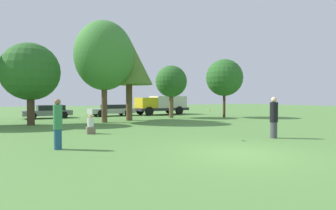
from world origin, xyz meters
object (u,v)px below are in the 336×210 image
(tree_2, at_px, (104,56))
(tree_4, at_px, (171,82))
(person_thrower, at_px, (58,124))
(frisbee, at_px, (209,110))
(tree_1, at_px, (30,72))
(bystander_sitting, at_px, (91,126))
(parked_car_silver, at_px, (113,110))
(tree_3, at_px, (129,61))
(person_catcher, at_px, (274,117))
(delivery_truck_yellow, at_px, (162,104))
(parked_car_grey, at_px, (48,111))
(tree_5, at_px, (224,78))

(tree_2, distance_m, tree_4, 7.25)
(person_thrower, xyz_separation_m, frisbee, (6.05, -0.89, 0.37))
(tree_1, height_order, tree_4, tree_1)
(frisbee, height_order, bystander_sitting, frisbee)
(person_thrower, relative_size, frisbee, 7.16)
(parked_car_silver, bearing_deg, tree_3, 81.39)
(person_catcher, height_order, tree_1, tree_1)
(delivery_truck_yellow, bearing_deg, frisbee, 65.33)
(person_catcher, bearing_deg, delivery_truck_yellow, -90.25)
(parked_car_silver, height_order, delivery_truck_yellow, delivery_truck_yellow)
(parked_car_grey, bearing_deg, tree_1, 72.09)
(person_thrower, bearing_deg, parked_car_silver, 78.30)
(parked_car_grey, bearing_deg, person_catcher, 109.57)
(tree_2, bearing_deg, bystander_sitting, -111.79)
(person_thrower, distance_m, person_catcher, 9.20)
(frisbee, distance_m, tree_5, 14.69)
(tree_3, height_order, parked_car_grey, tree_3)
(person_thrower, height_order, frisbee, person_thrower)
(tree_4, bearing_deg, person_catcher, -99.52)
(tree_1, xyz_separation_m, tree_5, (16.46, -0.63, 0.17))
(person_catcher, distance_m, tree_2, 13.18)
(person_catcher, xyz_separation_m, tree_3, (-2.27, 12.52, 3.89))
(person_thrower, bearing_deg, delivery_truck_yellow, 63.84)
(person_catcher, relative_size, delivery_truck_yellow, 0.30)
(bystander_sitting, height_order, tree_3, tree_3)
(tree_1, height_order, tree_3, tree_3)
(tree_3, height_order, tree_5, tree_3)
(frisbee, relative_size, tree_4, 0.05)
(tree_2, xyz_separation_m, tree_3, (2.29, 0.83, -0.15))
(person_catcher, relative_size, bystander_sitting, 1.89)
(tree_5, bearing_deg, delivery_truck_yellow, 113.76)
(tree_4, xyz_separation_m, tree_5, (4.69, -1.99, 0.41))
(bystander_sitting, bearing_deg, person_catcher, -38.63)
(tree_4, distance_m, parked_car_silver, 7.24)
(tree_2, relative_size, parked_car_silver, 1.63)
(person_thrower, distance_m, tree_1, 10.64)
(delivery_truck_yellow, bearing_deg, parked_car_silver, -7.41)
(person_thrower, height_order, parked_car_silver, person_thrower)
(person_catcher, xyz_separation_m, tree_4, (2.26, 13.49, 2.42))
(tree_3, xyz_separation_m, tree_5, (9.22, -1.01, -1.07))
(parked_car_grey, bearing_deg, tree_5, 151.21)
(tree_4, bearing_deg, frisbee, -112.65)
(tree_3, bearing_deg, parked_car_silver, 84.77)
(person_thrower, distance_m, tree_5, 18.88)
(tree_4, bearing_deg, tree_2, -165.21)
(parked_car_grey, bearing_deg, parked_car_silver, 180.00)
(bystander_sitting, height_order, delivery_truck_yellow, delivery_truck_yellow)
(person_thrower, distance_m, parked_car_silver, 18.56)
(bystander_sitting, bearing_deg, tree_4, 40.44)
(tree_1, height_order, tree_5, tree_1)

